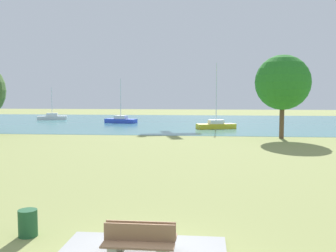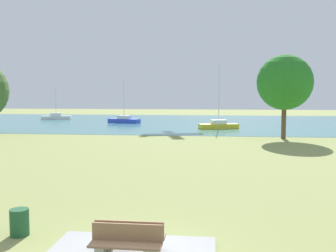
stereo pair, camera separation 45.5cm
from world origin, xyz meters
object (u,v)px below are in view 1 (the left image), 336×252
object	(u,v)px
litter_bin	(28,223)
sailboat_white	(52,117)
sailboat_yellow	(216,125)
bench_facing_inland	(138,247)
bench_facing_water	(142,239)
tree_mid_shore	(283,83)
sailboat_blue	(121,120)

from	to	relation	value
litter_bin	sailboat_white	bearing A→B (deg)	111.63
sailboat_white	sailboat_yellow	xyz separation A→B (m)	(27.12, -14.94, 0.03)
bench_facing_inland	sailboat_white	xyz separation A→B (m)	(-24.31, 53.84, -0.02)
bench_facing_water	tree_mid_shore	bearing A→B (deg)	72.67
sailboat_white	tree_mid_shore	xyz separation A→B (m)	(33.13, -25.05, 4.91)
sailboat_blue	tree_mid_shore	size ratio (longest dim) A/B	0.82
bench_facing_inland	tree_mid_shore	size ratio (longest dim) A/B	0.23
sailboat_yellow	sailboat_blue	xyz separation A→B (m)	(-13.88, 8.53, -0.02)
sailboat_blue	tree_mid_shore	xyz separation A→B (m)	(19.89, -18.64, 4.89)
sailboat_yellow	tree_mid_shore	xyz separation A→B (m)	(6.01, -10.11, 4.87)
litter_bin	sailboat_blue	world-z (taller)	sailboat_blue
litter_bin	bench_facing_inland	bearing A→B (deg)	-24.13
sailboat_white	tree_mid_shore	size ratio (longest dim) A/B	0.67
bench_facing_inland	tree_mid_shore	bearing A→B (deg)	72.98
sailboat_white	sailboat_blue	xyz separation A→B (m)	(13.24, -6.40, 0.01)
bench_facing_water	bench_facing_inland	distance (m)	0.54
bench_facing_inland	sailboat_blue	bearing A→B (deg)	103.15
sailboat_blue	sailboat_white	bearing A→B (deg)	154.18
sailboat_white	sailboat_blue	world-z (taller)	sailboat_blue
sailboat_blue	tree_mid_shore	world-z (taller)	tree_mid_shore
bench_facing_water	sailboat_yellow	world-z (taller)	sailboat_yellow
sailboat_blue	tree_mid_shore	bearing A→B (deg)	-43.14
bench_facing_water	sailboat_blue	size ratio (longest dim) A/B	0.28
litter_bin	sailboat_white	world-z (taller)	sailboat_white
sailboat_white	sailboat_blue	bearing A→B (deg)	-25.82
litter_bin	tree_mid_shore	world-z (taller)	tree_mid_shore
litter_bin	sailboat_yellow	world-z (taller)	sailboat_yellow
bench_facing_inland	sailboat_white	distance (m)	59.07
sailboat_yellow	litter_bin	bearing A→B (deg)	-99.76
bench_facing_inland	sailboat_yellow	world-z (taller)	sailboat_yellow
litter_bin	sailboat_yellow	distance (m)	37.83
bench_facing_water	bench_facing_inland	xyz separation A→B (m)	(0.00, -0.54, 0.00)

